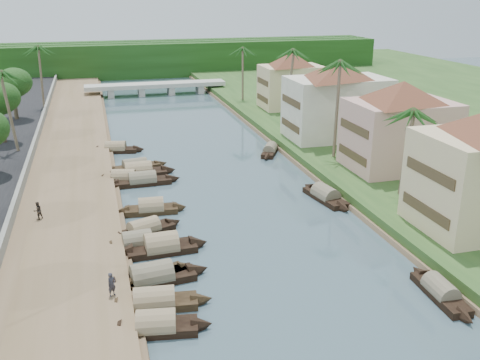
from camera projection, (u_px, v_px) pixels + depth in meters
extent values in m
plane|color=#3D525C|center=(266.00, 254.00, 43.14)|extent=(220.00, 220.00, 0.00)
cube|color=brown|center=(66.00, 185.00, 57.18)|extent=(10.00, 180.00, 0.80)
cube|color=#25461C|center=(362.00, 158.00, 65.85)|extent=(16.00, 180.00, 1.20)
cube|color=slate|center=(23.00, 180.00, 55.81)|extent=(0.40, 180.00, 1.10)
cube|color=black|center=(144.00, 61.00, 128.09)|extent=(120.00, 4.00, 8.00)
cube|color=black|center=(142.00, 59.00, 132.63)|extent=(120.00, 4.00, 8.00)
cube|color=black|center=(140.00, 56.00, 137.17)|extent=(120.00, 4.00, 8.00)
cube|color=#A6A69B|center=(156.00, 85.00, 107.87)|extent=(28.00, 4.00, 0.80)
cube|color=#A6A69B|center=(111.00, 93.00, 105.99)|extent=(1.20, 3.50, 1.80)
cube|color=#A6A69B|center=(141.00, 91.00, 107.49)|extent=(1.20, 3.50, 1.80)
cube|color=#A6A69B|center=(171.00, 90.00, 108.99)|extent=(1.20, 3.50, 1.80)
cube|color=#A6A69B|center=(200.00, 88.00, 110.48)|extent=(1.20, 3.50, 1.80)
cube|color=#463620|center=(425.00, 210.00, 43.48)|extent=(0.10, 6.40, 0.90)
cube|color=#463620|center=(430.00, 173.00, 42.41)|extent=(0.10, 6.40, 0.90)
cube|color=tan|center=(399.00, 135.00, 59.19)|extent=(11.00, 8.00, 7.50)
pyramid|color=brown|center=(403.00, 91.00, 57.56)|extent=(14.11, 14.11, 2.20)
cube|color=#463620|center=(352.00, 155.00, 58.43)|extent=(0.10, 6.40, 0.90)
cube|color=#463620|center=(354.00, 128.00, 57.43)|extent=(0.10, 6.40, 0.90)
cube|color=silver|center=(337.00, 108.00, 71.57)|extent=(13.00, 8.00, 8.00)
pyramid|color=brown|center=(339.00, 69.00, 69.86)|extent=(15.59, 15.59, 2.20)
cube|color=#463620|center=(290.00, 125.00, 70.61)|extent=(0.10, 6.40, 0.90)
cube|color=#463620|center=(291.00, 102.00, 69.53)|extent=(0.10, 6.40, 0.90)
cube|color=#CDB289|center=(291.00, 87.00, 90.16)|extent=(10.00, 7.00, 7.00)
pyramid|color=brown|center=(292.00, 59.00, 88.61)|extent=(12.62, 12.62, 2.20)
cube|color=#463620|center=(262.00, 98.00, 89.48)|extent=(0.10, 5.60, 0.90)
cube|color=#463620|center=(263.00, 82.00, 88.54)|extent=(0.10, 5.60, 0.90)
cube|color=black|center=(157.00, 329.00, 33.22)|extent=(5.35, 2.61, 0.70)
cone|color=black|center=(202.00, 325.00, 33.48)|extent=(1.74, 1.86, 1.81)
cone|color=black|center=(110.00, 331.00, 32.90)|extent=(1.74, 1.86, 1.81)
cylinder|color=#998961|center=(156.00, 324.00, 33.09)|extent=(4.17, 2.50, 1.90)
cube|color=black|center=(155.00, 305.00, 35.77)|extent=(5.90, 2.45, 0.70)
cone|color=black|center=(202.00, 300.00, 36.19)|extent=(1.82, 1.79, 1.79)
cone|color=black|center=(106.00, 308.00, 35.29)|extent=(1.82, 1.79, 1.79)
cylinder|color=#998961|center=(154.00, 300.00, 35.64)|extent=(4.56, 2.36, 1.86)
cube|color=black|center=(152.00, 280.00, 38.79)|extent=(6.48, 2.74, 0.70)
cone|color=black|center=(198.00, 270.00, 40.01)|extent=(2.01, 2.01, 2.01)
cone|color=black|center=(103.00, 289.00, 37.52)|extent=(2.01, 2.01, 2.01)
cylinder|color=#6E6653|center=(152.00, 276.00, 38.67)|extent=(5.02, 2.64, 2.09)
cube|color=black|center=(156.00, 278.00, 39.14)|extent=(4.84, 3.11, 0.70)
cone|color=black|center=(186.00, 267.00, 40.54)|extent=(1.75, 1.79, 1.55)
cone|color=black|center=(124.00, 288.00, 37.68)|extent=(1.75, 1.79, 1.55)
cylinder|color=#998961|center=(156.00, 273.00, 39.01)|extent=(3.85, 2.78, 1.62)
cube|color=black|center=(162.00, 250.00, 43.36)|extent=(5.68, 2.40, 0.70)
cone|color=black|center=(199.00, 244.00, 44.23)|extent=(1.74, 2.01, 2.12)
cone|color=black|center=(123.00, 254.00, 42.44)|extent=(1.74, 2.01, 2.12)
cylinder|color=#998961|center=(162.00, 246.00, 43.23)|extent=(4.36, 2.43, 2.24)
cube|color=black|center=(138.00, 245.00, 44.12)|extent=(5.03, 2.04, 0.70)
cone|color=black|center=(170.00, 240.00, 44.92)|extent=(1.53, 1.67, 1.75)
cone|color=black|center=(103.00, 249.00, 43.27)|extent=(1.53, 1.67, 1.75)
cylinder|color=#6E6653|center=(137.00, 241.00, 43.99)|extent=(3.87, 2.05, 1.84)
cube|color=black|center=(144.00, 232.00, 46.47)|extent=(5.66, 3.62, 0.70)
cone|color=black|center=(174.00, 223.00, 48.17)|extent=(2.02, 2.01, 1.71)
cone|color=black|center=(112.00, 241.00, 44.72)|extent=(2.02, 2.01, 1.71)
cylinder|color=#998961|center=(144.00, 228.00, 46.34)|extent=(4.50, 3.20, 1.77)
cube|color=black|center=(151.00, 211.00, 51.04)|extent=(5.08, 2.22, 0.70)
cone|color=black|center=(180.00, 208.00, 51.51)|extent=(1.58, 1.77, 1.82)
cone|color=black|center=(122.00, 212.00, 50.52)|extent=(1.58, 1.77, 1.82)
cylinder|color=#998961|center=(151.00, 207.00, 50.91)|extent=(3.92, 2.20, 1.92)
cube|color=black|center=(143.00, 183.00, 58.42)|extent=(6.21, 2.03, 0.70)
cone|color=black|center=(173.00, 179.00, 59.35)|extent=(1.81, 1.71, 1.85)
cone|color=black|center=(111.00, 185.00, 57.44)|extent=(1.81, 1.71, 1.85)
cylinder|color=#6E6653|center=(142.00, 180.00, 58.29)|extent=(4.76, 2.06, 1.90)
cube|color=black|center=(124.00, 181.00, 59.13)|extent=(5.67, 3.05, 0.70)
cone|color=black|center=(151.00, 180.00, 59.15)|extent=(1.90, 1.93, 1.76)
cone|color=black|center=(97.00, 180.00, 59.05)|extent=(1.90, 1.93, 1.76)
cylinder|color=#998961|center=(124.00, 177.00, 59.00)|extent=(4.45, 2.80, 1.84)
cube|color=black|center=(139.00, 174.00, 61.14)|extent=(6.39, 2.41, 0.70)
cone|color=black|center=(169.00, 171.00, 62.11)|extent=(1.91, 2.02, 2.15)
cone|color=black|center=(107.00, 177.00, 60.11)|extent=(1.91, 2.02, 2.15)
cylinder|color=#998961|center=(138.00, 171.00, 61.01)|extent=(4.91, 2.44, 2.25)
cube|color=black|center=(135.00, 168.00, 63.19)|extent=(6.02, 2.64, 0.70)
cone|color=black|center=(161.00, 164.00, 64.48)|extent=(1.88, 1.73, 1.65)
cone|color=black|center=(108.00, 171.00, 61.84)|extent=(1.88, 1.73, 1.65)
cylinder|color=#6E6653|center=(135.00, 165.00, 63.06)|extent=(4.68, 2.46, 1.68)
cube|color=black|center=(116.00, 151.00, 70.11)|extent=(5.75, 2.90, 0.70)
cone|color=black|center=(139.00, 150.00, 70.25)|extent=(1.89, 1.91, 1.78)
cone|color=black|center=(92.00, 150.00, 69.92)|extent=(1.89, 1.91, 1.78)
cylinder|color=#998961|center=(116.00, 148.00, 69.98)|extent=(4.50, 2.70, 1.86)
cube|color=black|center=(440.00, 295.00, 36.97)|extent=(1.89, 5.60, 0.70)
cone|color=black|center=(417.00, 272.00, 39.77)|extent=(1.50, 1.64, 1.59)
cone|color=black|center=(467.00, 319.00, 34.12)|extent=(1.50, 1.64, 1.59)
cylinder|color=#6E6653|center=(441.00, 290.00, 36.84)|extent=(1.87, 4.30, 1.63)
cube|color=black|center=(325.00, 198.00, 54.12)|extent=(2.81, 6.11, 0.70)
cone|color=black|center=(308.00, 187.00, 56.88)|extent=(1.94, 1.94, 1.87)
cone|color=black|center=(344.00, 209.00, 51.29)|extent=(1.94, 1.94, 1.87)
cylinder|color=#6E6653|center=(326.00, 195.00, 53.99)|extent=(2.66, 4.75, 1.94)
cube|color=black|center=(270.00, 152.00, 69.54)|extent=(3.85, 5.43, 0.70)
cone|color=black|center=(274.00, 145.00, 72.24)|extent=(1.92, 1.98, 1.55)
cone|color=black|center=(266.00, 158.00, 66.79)|extent=(1.92, 1.98, 1.55)
cylinder|color=#6E6653|center=(270.00, 149.00, 69.41)|extent=(3.31, 4.35, 1.59)
cube|color=black|center=(155.00, 271.00, 40.23)|extent=(3.78, 1.42, 0.35)
cone|color=black|center=(182.00, 266.00, 41.06)|extent=(1.05, 0.96, 0.82)
cone|color=black|center=(128.00, 277.00, 39.41)|extent=(1.05, 0.96, 0.82)
cube|color=black|center=(126.00, 176.00, 60.93)|extent=(4.06, 0.86, 0.35)
cone|color=black|center=(146.00, 174.00, 61.47)|extent=(1.02, 0.82, 0.81)
cone|color=black|center=(105.00, 177.00, 60.39)|extent=(1.02, 0.82, 0.81)
cylinder|color=brown|center=(405.00, 153.00, 51.11)|extent=(1.04, 0.36, 8.37)
sphere|color=#1E4E1A|center=(409.00, 112.00, 49.76)|extent=(3.20, 3.20, 3.20)
cylinder|color=brown|center=(337.00, 110.00, 62.46)|extent=(0.51, 0.36, 11.38)
sphere|color=#1E4E1A|center=(339.00, 62.00, 60.63)|extent=(3.20, 3.20, 3.20)
cylinder|color=brown|center=(288.00, 86.00, 80.10)|extent=(1.34, 0.36, 10.71)
sphere|color=#1E4E1A|center=(289.00, 51.00, 78.38)|extent=(3.20, 3.20, 3.20)
cylinder|color=brown|center=(11.00, 112.00, 64.09)|extent=(1.13, 0.36, 9.78)
sphere|color=#1E4E1A|center=(6.00, 73.00, 62.52)|extent=(3.20, 3.20, 3.20)
cylinder|color=brown|center=(243.00, 74.00, 96.33)|extent=(0.37, 0.36, 9.28)
sphere|color=#1E4E1A|center=(243.00, 49.00, 94.83)|extent=(3.20, 3.20, 3.20)
cylinder|color=brown|center=(41.00, 77.00, 88.61)|extent=(0.59, 0.36, 10.12)
sphere|color=#1E4E1A|center=(37.00, 47.00, 86.98)|extent=(3.20, 3.20, 3.20)
cylinder|color=#483B29|center=(3.00, 128.00, 68.96)|extent=(0.60, 0.60, 3.88)
cylinder|color=#483B29|center=(15.00, 107.00, 81.49)|extent=(0.60, 0.60, 3.73)
ellipsoid|color=black|center=(12.00, 84.00, 80.30)|extent=(5.21, 5.21, 4.29)
cylinder|color=#483B29|center=(368.00, 122.00, 73.70)|extent=(0.60, 0.60, 3.63)
ellipsoid|color=black|center=(370.00, 97.00, 72.54)|extent=(4.37, 4.37, 3.60)
imported|color=#2A2A32|center=(112.00, 284.00, 35.46)|extent=(0.74, 0.69, 1.70)
imported|color=#362D25|center=(38.00, 210.00, 47.45)|extent=(1.00, 0.97, 1.63)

